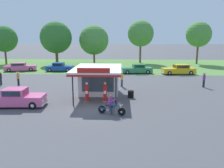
# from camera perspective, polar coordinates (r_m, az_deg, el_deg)

# --- Properties ---
(ground_plane) EXTENTS (300.00, 300.00, 0.00)m
(ground_plane) POSITION_cam_1_polar(r_m,az_deg,el_deg) (20.00, -4.86, -6.38)
(ground_plane) COLOR #4C4C51
(grass_verge_strip) EXTENTS (120.00, 24.00, 0.01)m
(grass_verge_strip) POSITION_cam_1_polar(r_m,az_deg,el_deg) (49.29, -0.42, 4.63)
(grass_verge_strip) COLOR #56843D
(grass_verge_strip) RESTS_ON ground
(service_station_kiosk) EXTENTS (4.78, 6.91, 3.49)m
(service_station_kiosk) POSITION_cam_1_polar(r_m,az_deg,el_deg) (24.85, -3.23, 1.46)
(service_station_kiosk) COLOR silver
(service_station_kiosk) RESTS_ON ground
(gas_pump_nearside) EXTENTS (0.44, 0.44, 1.91)m
(gas_pump_nearside) POSITION_cam_1_polar(r_m,az_deg,el_deg) (22.29, -6.20, -2.15)
(gas_pump_nearside) COLOR slate
(gas_pump_nearside) RESTS_ON ground
(gas_pump_offside) EXTENTS (0.44, 0.44, 1.95)m
(gas_pump_offside) POSITION_cam_1_polar(r_m,az_deg,el_deg) (22.09, -1.71, -2.17)
(gas_pump_offside) COLOR slate
(gas_pump_offside) RESTS_ON ground
(motorcycle_with_rider) EXTENTS (2.25, 0.92, 1.58)m
(motorcycle_with_rider) POSITION_cam_1_polar(r_m,az_deg,el_deg) (18.67, -0.19, -5.57)
(motorcycle_with_rider) COLOR black
(motorcycle_with_rider) RESTS_ON ground
(featured_classic_sedan) EXTENTS (4.96, 2.19, 1.63)m
(featured_classic_sedan) POSITION_cam_1_polar(r_m,az_deg,el_deg) (22.45, -22.21, -3.25)
(featured_classic_sedan) COLOR #E55993
(featured_classic_sedan) RESTS_ON ground
(parked_car_second_row_spare) EXTENTS (5.05, 2.61, 1.54)m
(parked_car_second_row_spare) POSITION_cam_1_polar(r_m,az_deg,el_deg) (39.43, -4.21, 3.79)
(parked_car_second_row_spare) COLOR #E55993
(parked_car_second_row_spare) RESTS_ON ground
(parked_car_back_row_far_left) EXTENTS (5.34, 2.46, 1.53)m
(parked_car_back_row_far_left) POSITION_cam_1_polar(r_m,az_deg,el_deg) (39.13, 6.20, 3.66)
(parked_car_back_row_far_left) COLOR #2D844C
(parked_car_back_row_far_left) RESTS_ON ground
(parked_car_back_row_centre) EXTENTS (5.60, 2.52, 1.59)m
(parked_car_back_row_centre) POSITION_cam_1_polar(r_m,az_deg,el_deg) (39.58, 16.15, 3.41)
(parked_car_back_row_centre) COLOR gold
(parked_car_back_row_centre) RESTS_ON ground
(parked_car_back_row_left) EXTENTS (5.77, 3.24, 1.48)m
(parked_car_back_row_left) POSITION_cam_1_polar(r_m,az_deg,el_deg) (44.38, -21.64, 3.88)
(parked_car_back_row_left) COLOR #E55993
(parked_car_back_row_left) RESTS_ON ground
(parked_car_back_row_centre_right) EXTENTS (4.89, 2.14, 1.51)m
(parked_car_back_row_centre_right) POSITION_cam_1_polar(r_m,az_deg,el_deg) (42.24, -12.76, 4.04)
(parked_car_back_row_centre_right) COLOR #19479E
(parked_car_back_row_centre_right) RESTS_ON ground
(bystander_chatting_near_pumps) EXTENTS (0.34, 0.34, 1.74)m
(bystander_chatting_near_pumps) POSITION_cam_1_polar(r_m,az_deg,el_deg) (32.98, -25.73, 1.41)
(bystander_chatting_near_pumps) COLOR black
(bystander_chatting_near_pumps) RESTS_ON ground
(bystander_leaning_by_kiosk) EXTENTS (0.39, 0.39, 1.77)m
(bystander_leaning_by_kiosk) POSITION_cam_1_polar(r_m,az_deg,el_deg) (28.60, 2.43, 1.21)
(bystander_leaning_by_kiosk) COLOR #2D3351
(bystander_leaning_by_kiosk) RESTS_ON ground
(bystander_standing_back_lot) EXTENTS (0.38, 0.38, 1.74)m
(bystander_standing_back_lot) POSITION_cam_1_polar(r_m,az_deg,el_deg) (30.41, 21.68, 0.98)
(bystander_standing_back_lot) COLOR black
(bystander_standing_back_lot) RESTS_ON ground
(bystander_admiring_sedan) EXTENTS (0.38, 0.38, 1.72)m
(bystander_admiring_sedan) POSITION_cam_1_polar(r_m,az_deg,el_deg) (31.66, -22.09, 1.33)
(bystander_admiring_sedan) COLOR black
(bystander_admiring_sedan) RESTS_ON ground
(tree_oak_centre) EXTENTS (6.53, 6.53, 8.45)m
(tree_oak_centre) POSITION_cam_1_polar(r_m,az_deg,el_deg) (52.42, -4.53, 10.55)
(tree_oak_centre) COLOR brown
(tree_oak_centre) RESTS_ON ground
(tree_oak_far_right) EXTENTS (5.88, 5.88, 9.56)m
(tree_oak_far_right) POSITION_cam_1_polar(r_m,az_deg,el_deg) (53.93, 7.08, 12.20)
(tree_oak_far_right) COLOR brown
(tree_oak_far_right) RESTS_ON ground
(tree_oak_distant_spare) EXTENTS (5.46, 5.46, 9.15)m
(tree_oak_distant_spare) POSITION_cam_1_polar(r_m,az_deg,el_deg) (54.81, 20.59, 11.26)
(tree_oak_distant_spare) COLOR brown
(tree_oak_distant_spare) RESTS_ON ground
(tree_oak_far_left) EXTENTS (6.77, 6.77, 9.15)m
(tree_oak_far_left) POSITION_cam_1_polar(r_m,az_deg,el_deg) (52.10, -13.62, 11.04)
(tree_oak_far_left) COLOR brown
(tree_oak_far_left) RESTS_ON ground
(tree_oak_left) EXTENTS (5.68, 5.68, 8.29)m
(tree_oak_left) POSITION_cam_1_polar(r_m,az_deg,el_deg) (56.45, -25.01, 10.00)
(tree_oak_left) COLOR brown
(tree_oak_left) RESTS_ON ground
(spare_tire_stack) EXTENTS (0.60, 0.60, 0.72)m
(spare_tire_stack) POSITION_cam_1_polar(r_m,az_deg,el_deg) (23.76, 4.64, -2.50)
(spare_tire_stack) COLOR black
(spare_tire_stack) RESTS_ON ground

